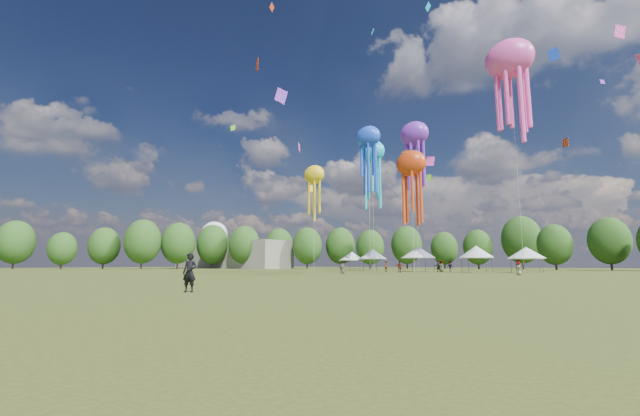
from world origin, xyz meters
The scene contains 10 objects.
ground centered at (0.00, 0.00, 0.00)m, with size 300.00×300.00×0.00m, color #384416.
observer_main centered at (8.40, -1.54, 0.85)m, with size 0.62×0.41×1.70m, color black.
spectator_near centered at (-5.29, 31.82, 0.80)m, with size 0.78×0.61×1.61m, color gray.
spectators_far centered at (3.43, 49.93, 0.88)m, with size 22.73×19.27×1.92m.
festival_tents centered at (-2.94, 53.53, 3.07)m, with size 36.61×10.62×4.19m.
show_kites centered at (3.06, 41.78, 19.93)m, with size 30.46×23.75×29.61m.
small_kites centered at (0.34, 40.35, 31.78)m, with size 65.36×60.67×42.62m.
treeline centered at (-3.87, 62.51, 6.54)m, with size 201.57×95.24×13.43m.
hangar centered at (-72.00, 72.00, 4.00)m, with size 40.00×12.00×8.00m, color gray.
radome centered at (-88.00, 78.00, 9.99)m, with size 9.00×9.00×16.00m.
Camera 1 is at (23.44, -12.50, 1.20)m, focal length 22.50 mm.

